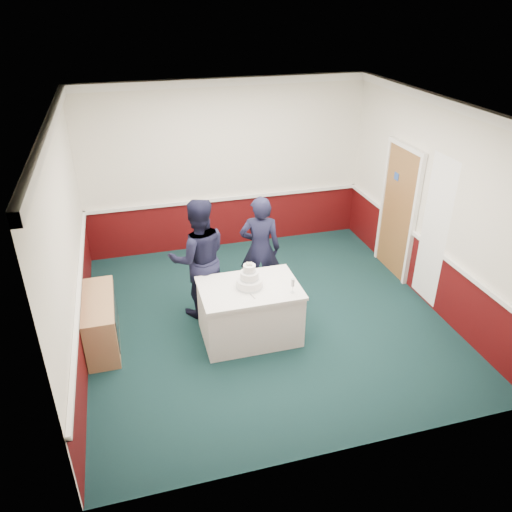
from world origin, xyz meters
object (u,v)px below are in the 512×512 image
object	(u,v)px
sideboard	(101,322)
champagne_flute	(293,283)
cake_table	(250,311)
person_woman	(260,249)
wedding_cake	(249,280)
cake_knife	(251,295)
person_man	(199,258)

from	to	relation	value
sideboard	champagne_flute	xyz separation A→B (m)	(2.44, -0.64, 0.58)
sideboard	cake_table	distance (m)	1.98
champagne_flute	person_woman	size ratio (longest dim) A/B	0.12
wedding_cake	cake_knife	world-z (taller)	wedding_cake
wedding_cake	champagne_flute	xyz separation A→B (m)	(0.50, -0.28, 0.03)
cake_knife	person_man	distance (m)	1.09
cake_table	cake_knife	distance (m)	0.44
cake_table	wedding_cake	xyz separation A→B (m)	(0.00, 0.00, 0.50)
cake_knife	champagne_flute	world-z (taller)	champagne_flute
champagne_flute	person_man	xyz separation A→B (m)	(-1.04, 1.04, -0.03)
wedding_cake	cake_table	bearing A→B (deg)	-90.00
champagne_flute	person_man	world-z (taller)	person_man
cake_table	wedding_cake	size ratio (longest dim) A/B	3.63
wedding_cake	person_woman	world-z (taller)	person_woman
person_man	person_woman	bearing A→B (deg)	-170.08
champagne_flute	person_man	bearing A→B (deg)	134.81
cake_table	wedding_cake	distance (m)	0.50
wedding_cake	person_man	distance (m)	0.93
cake_table	person_man	bearing A→B (deg)	125.11
champagne_flute	person_man	size ratio (longest dim) A/B	0.11
person_man	person_woman	size ratio (longest dim) A/B	1.07
cake_table	wedding_cake	bearing A→B (deg)	90.00
champagne_flute	person_woman	distance (m)	1.22
cake_knife	cake_table	bearing A→B (deg)	67.56
cake_table	person_woman	size ratio (longest dim) A/B	0.79
cake_knife	champagne_flute	xyz separation A→B (m)	(0.53, -0.08, 0.14)
wedding_cake	sideboard	bearing A→B (deg)	169.42
cake_table	wedding_cake	world-z (taller)	wedding_cake
sideboard	cake_table	world-z (taller)	cake_table
wedding_cake	person_woman	xyz separation A→B (m)	(0.41, 0.93, -0.07)
person_woman	sideboard	bearing A→B (deg)	28.08
cake_table	sideboard	bearing A→B (deg)	169.42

